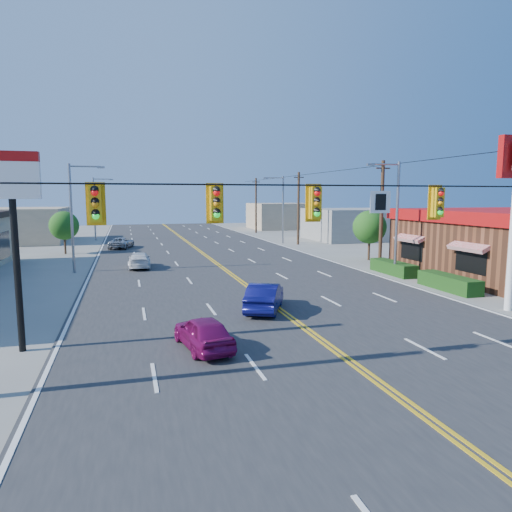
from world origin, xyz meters
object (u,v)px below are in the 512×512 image
object	(u,v)px
signal_span	(345,219)
pizza_hut_sign	(13,209)
car_blue	(265,298)
car_silver	(121,243)
car_white	(139,261)
car_magenta	(203,334)

from	to	relation	value
signal_span	pizza_hut_sign	xyz separation A→B (m)	(-10.88, 4.00, 0.30)
car_blue	car_silver	size ratio (longest dim) A/B	0.99
car_blue	pizza_hut_sign	bearing A→B (deg)	41.83
signal_span	car_white	world-z (taller)	signal_span
car_silver	pizza_hut_sign	bearing A→B (deg)	99.91
signal_span	car_blue	distance (m)	8.27
car_silver	signal_span	bearing A→B (deg)	117.07
car_white	pizza_hut_sign	bearing A→B (deg)	78.14
pizza_hut_sign	car_blue	xyz separation A→B (m)	(10.25, 3.10, -4.49)
signal_span	car_magenta	distance (m)	6.58
pizza_hut_sign	car_blue	size ratio (longest dim) A/B	1.64
car_white	car_silver	xyz separation A→B (m)	(-1.46, 14.57, -0.01)
car_magenta	car_white	xyz separation A→B (m)	(-1.69, 20.42, -0.01)
car_magenta	car_silver	world-z (taller)	car_magenta
signal_span	car_silver	bearing A→B (deg)	101.54
car_blue	car_silver	xyz separation A→B (m)	(-6.98, 30.16, -0.10)
car_blue	car_white	xyz separation A→B (m)	(-5.53, 15.59, -0.09)
pizza_hut_sign	car_silver	distance (m)	33.74
car_magenta	car_white	distance (m)	20.49
car_blue	car_white	size ratio (longest dim) A/B	1.01
car_magenta	car_blue	world-z (taller)	car_blue
car_magenta	car_silver	bearing A→B (deg)	-94.40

